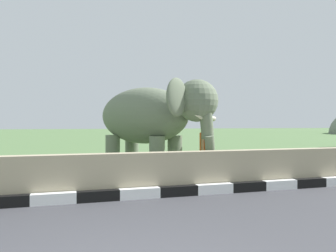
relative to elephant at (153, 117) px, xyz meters
name	(u,v)px	position (x,y,z in m)	size (l,w,h in m)	color
striped_curb	(76,197)	(-2.27, -2.43, -1.75)	(16.20, 0.20, 0.24)	white
barrier_parapet	(178,173)	(0.08, -2.13, -1.37)	(28.00, 0.36, 1.00)	tan
elephant	(153,117)	(0.00, 0.00, 0.00)	(3.70, 3.92, 2.88)	slate
person_handler	(206,148)	(1.60, -0.25, -0.94)	(0.52, 0.49, 1.66)	navy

